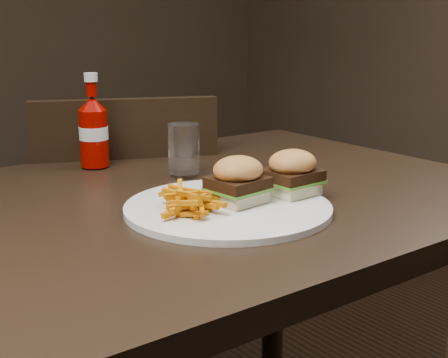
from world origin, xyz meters
TOP-DOWN VIEW (x-y plane):
  - dining_table at (0.00, 0.00)m, footprint 1.20×0.80m
  - chair_far at (0.17, 0.50)m, footprint 0.55×0.55m
  - plate at (0.03, -0.12)m, footprint 0.33×0.33m
  - sandwich_half_a at (0.05, -0.12)m, footprint 0.08×0.08m
  - sandwich_half_b at (0.16, -0.13)m, footprint 0.08×0.07m
  - fries_pile at (-0.04, -0.11)m, footprint 0.12×0.12m
  - ketchup_bottle at (-0.00, 0.29)m, footprint 0.06×0.06m
  - tumbler at (0.10, 0.11)m, footprint 0.07×0.07m

SIDE VIEW (x-z plane):
  - chair_far at x=0.17m, z-range 0.41..0.45m
  - dining_table at x=0.00m, z-range 0.71..0.75m
  - plate at x=0.03m, z-range 0.75..0.76m
  - sandwich_half_a at x=0.05m, z-range 0.76..0.78m
  - sandwich_half_b at x=0.16m, z-range 0.76..0.78m
  - fries_pile at x=-0.04m, z-range 0.76..0.80m
  - tumbler at x=0.10m, z-range 0.76..0.85m
  - ketchup_bottle at x=0.00m, z-range 0.75..0.87m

